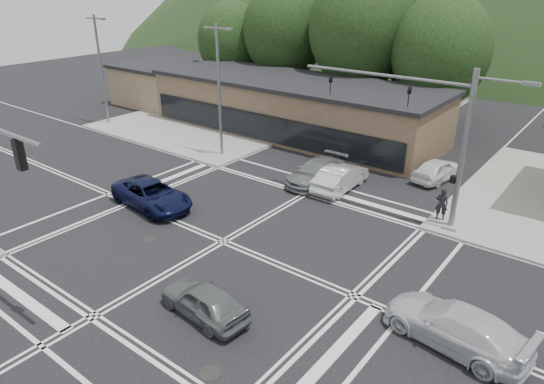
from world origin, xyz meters
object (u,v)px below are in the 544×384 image
Objects in this scene: car_queue_a at (340,177)px; car_northbound at (316,172)px; car_blue_west at (152,194)px; pedestrian at (442,204)px; car_grey_center at (204,300)px; car_queue_b at (438,169)px; car_silver_east at (455,326)px.

car_northbound is (-1.70, 0.00, -0.05)m from car_queue_a.
car_blue_west is 15.51m from pedestrian.
car_queue_b is (2.02, 18.50, 0.03)m from car_grey_center.
car_grey_center is 18.61m from car_queue_b.
car_silver_east reaches higher than car_northbound.
car_queue_b is 5.93m from pedestrian.
car_silver_east is 13.66m from car_queue_a.
car_silver_east is 15.48m from car_queue_b.
car_blue_west is at bearing -84.45° from car_silver_east.
car_grey_center is 14.02m from car_northbound.
car_queue_a reaches higher than car_queue_b.
car_northbound is at bearing -120.20° from car_silver_east.
car_queue_b is at bearing -33.45° from car_blue_west.
car_queue_b is (-5.92, 14.30, -0.04)m from car_silver_east.
car_queue_b is 7.65m from car_northbound.
car_silver_east reaches higher than car_grey_center.
car_blue_west is 11.01m from car_queue_a.
car_silver_east is at bearing -37.12° from car_northbound.
pedestrian is (4.23, 13.00, 0.35)m from car_grey_center.
car_grey_center is 8.99m from car_silver_east.
car_blue_west is at bearing -120.56° from car_northbound.
car_blue_west is 17.02m from car_silver_east.
car_northbound is at bearing 50.55° from car_queue_b.
car_blue_west reaches higher than car_queue_b.
car_grey_center is at bearing 97.08° from car_queue_a.
car_queue_a is 1.11× the size of car_queue_b.
car_northbound is (-11.71, 9.30, -0.03)m from car_silver_east.
car_northbound is (-3.77, 13.50, 0.04)m from car_grey_center.
car_blue_west is at bearing 48.94° from car_queue_a.
car_northbound is at bearing -25.96° from car_blue_west.
pedestrian is at bearing -53.02° from car_blue_west.
car_queue_a is at bearing -24.22° from pedestrian.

